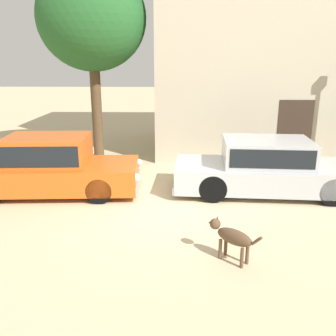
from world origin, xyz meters
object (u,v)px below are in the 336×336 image
(stray_dog_spotted, at_px, (231,236))
(acacia_tree_left, at_px, (92,19))
(parked_sedan_second, at_px, (267,167))
(parked_sedan_nearest, at_px, (50,166))

(stray_dog_spotted, distance_m, acacia_tree_left, 8.63)
(parked_sedan_second, xyz_separation_m, stray_dog_spotted, (-1.37, -3.35, -0.24))
(acacia_tree_left, bearing_deg, parked_sedan_second, -33.48)
(parked_sedan_nearest, height_order, parked_sedan_second, parked_sedan_nearest)
(stray_dog_spotted, height_order, acacia_tree_left, acacia_tree_left)
(acacia_tree_left, bearing_deg, parked_sedan_nearest, -98.11)
(parked_sedan_nearest, bearing_deg, acacia_tree_left, 78.60)
(stray_dog_spotted, relative_size, acacia_tree_left, 0.14)
(parked_sedan_nearest, distance_m, stray_dog_spotted, 5.23)
(parked_sedan_nearest, distance_m, parked_sedan_second, 5.51)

